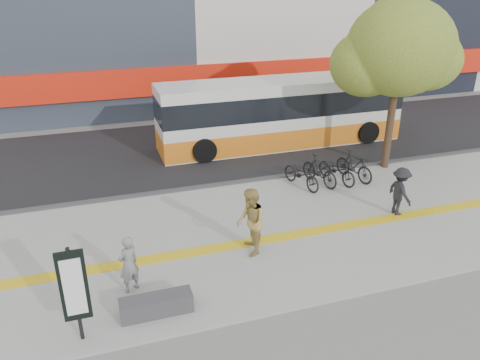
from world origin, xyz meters
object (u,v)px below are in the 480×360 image
object	(u,v)px
bus	(281,114)
pedestrian_tan	(251,222)
bench	(156,305)
pedestrian_dark	(400,191)
seated_woman	(129,264)
signboard	(74,288)
street_tree	(397,50)

from	to	relation	value
bus	pedestrian_tan	xyz separation A→B (m)	(-4.17, -7.98, -0.38)
bench	pedestrian_dark	world-z (taller)	pedestrian_dark
seated_woman	pedestrian_tan	size ratio (longest dim) A/B	0.78
signboard	seated_woman	size ratio (longest dim) A/B	1.51
bench	pedestrian_tan	bearing A→B (deg)	31.52
seated_woman	signboard	bearing A→B (deg)	20.29
seated_woman	pedestrian_tan	xyz separation A→B (m)	(3.26, 0.67, 0.20)
seated_woman	pedestrian_dark	distance (m)	8.50
bench	seated_woman	bearing A→B (deg)	113.47
bench	pedestrian_tan	world-z (taller)	pedestrian_tan
pedestrian_dark	signboard	bearing A→B (deg)	105.01
street_tree	pedestrian_tan	bearing A→B (deg)	-148.34
bus	pedestrian_dark	distance (m)	7.37
bench	seated_woman	distance (m)	1.25
bus	bench	bearing A→B (deg)	-125.70
street_tree	bus	size ratio (longest dim) A/B	0.59
signboard	pedestrian_tan	size ratio (longest dim) A/B	1.18
bus	pedestrian_dark	bearing A→B (deg)	-82.47
bench	pedestrian_dark	xyz separation A→B (m)	(7.93, 2.41, 0.55)
street_tree	bench	bearing A→B (deg)	-148.38
bench	pedestrian_tan	xyz separation A→B (m)	(2.80, 1.72, 0.71)
bus	seated_woman	bearing A→B (deg)	-130.62
bench	pedestrian_tan	distance (m)	3.36
signboard	pedestrian_dark	distance (m)	9.93
pedestrian_tan	seated_woman	bearing A→B (deg)	-71.08
pedestrian_dark	bus	bearing A→B (deg)	6.64
bus	seated_woman	xyz separation A→B (m)	(-7.42, -8.66, -0.58)
pedestrian_tan	pedestrian_dark	world-z (taller)	pedestrian_tan
street_tree	bus	distance (m)	5.58
bench	pedestrian_dark	size ratio (longest dim) A/B	1.04
signboard	street_tree	world-z (taller)	street_tree
bus	signboard	bearing A→B (deg)	-130.58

